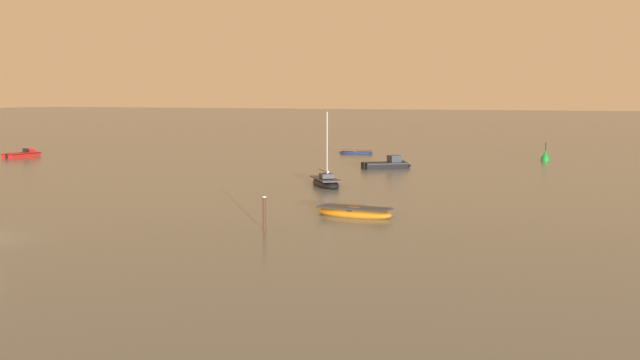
{
  "coord_description": "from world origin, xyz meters",
  "views": [
    {
      "loc": [
        32.57,
        -25.42,
        7.01
      ],
      "look_at": [
        5.91,
        27.07,
        0.67
      ],
      "focal_mm": 43.13,
      "sensor_mm": 36.0,
      "label": 1
    }
  ],
  "objects_px": {
    "motorboat_moored_2": "(26,156)",
    "mooring_post_left": "(264,214)",
    "sailboat_moored_0": "(326,183)",
    "rowboat_moored_2": "(356,152)",
    "rowboat_moored_1": "(354,213)",
    "motorboat_moored_1": "(392,165)",
    "channel_buoy": "(545,157)"
  },
  "relations": [
    {
      "from": "rowboat_moored_1",
      "to": "mooring_post_left",
      "type": "bearing_deg",
      "value": -108.14
    },
    {
      "from": "rowboat_moored_1",
      "to": "motorboat_moored_1",
      "type": "bearing_deg",
      "value": 107.44
    },
    {
      "from": "mooring_post_left",
      "to": "motorboat_moored_2",
      "type": "bearing_deg",
      "value": 149.34
    },
    {
      "from": "rowboat_moored_1",
      "to": "channel_buoy",
      "type": "height_order",
      "value": "channel_buoy"
    },
    {
      "from": "motorboat_moored_2",
      "to": "motorboat_moored_1",
      "type": "bearing_deg",
      "value": -82.03
    },
    {
      "from": "rowboat_moored_1",
      "to": "motorboat_moored_2",
      "type": "height_order",
      "value": "motorboat_moored_2"
    },
    {
      "from": "sailboat_moored_0",
      "to": "rowboat_moored_1",
      "type": "bearing_deg",
      "value": -7.16
    },
    {
      "from": "rowboat_moored_1",
      "to": "channel_buoy",
      "type": "xyz_separation_m",
      "value": [
        2.62,
        45.12,
        0.26
      ]
    },
    {
      "from": "rowboat_moored_2",
      "to": "channel_buoy",
      "type": "bearing_deg",
      "value": 165.17
    },
    {
      "from": "channel_buoy",
      "to": "mooring_post_left",
      "type": "xyz_separation_m",
      "value": [
        -4.8,
        -51.82,
        0.42
      ]
    },
    {
      "from": "rowboat_moored_2",
      "to": "channel_buoy",
      "type": "xyz_separation_m",
      "value": [
        23.23,
        -0.88,
        0.28
      ]
    },
    {
      "from": "motorboat_moored_1",
      "to": "sailboat_moored_0",
      "type": "distance_m",
      "value": 16.59
    },
    {
      "from": "motorboat_moored_1",
      "to": "motorboat_moored_2",
      "type": "distance_m",
      "value": 43.86
    },
    {
      "from": "sailboat_moored_0",
      "to": "channel_buoy",
      "type": "xyz_separation_m",
      "value": [
        11.12,
        31.9,
        0.19
      ]
    },
    {
      "from": "sailboat_moored_0",
      "to": "rowboat_moored_2",
      "type": "distance_m",
      "value": 34.95
    },
    {
      "from": "motorboat_moored_2",
      "to": "rowboat_moored_2",
      "type": "bearing_deg",
      "value": -55.32
    },
    {
      "from": "rowboat_moored_2",
      "to": "motorboat_moored_2",
      "type": "relative_size",
      "value": 0.89
    },
    {
      "from": "motorboat_moored_2",
      "to": "channel_buoy",
      "type": "bearing_deg",
      "value": -69.03
    },
    {
      "from": "sailboat_moored_0",
      "to": "mooring_post_left",
      "type": "distance_m",
      "value": 20.91
    },
    {
      "from": "rowboat_moored_1",
      "to": "rowboat_moored_2",
      "type": "height_order",
      "value": "rowboat_moored_1"
    },
    {
      "from": "channel_buoy",
      "to": "mooring_post_left",
      "type": "height_order",
      "value": "channel_buoy"
    },
    {
      "from": "sailboat_moored_0",
      "to": "rowboat_moored_1",
      "type": "height_order",
      "value": "sailboat_moored_0"
    },
    {
      "from": "rowboat_moored_1",
      "to": "motorboat_moored_2",
      "type": "bearing_deg",
      "value": 156.1
    },
    {
      "from": "rowboat_moored_1",
      "to": "rowboat_moored_2",
      "type": "distance_m",
      "value": 50.4
    },
    {
      "from": "motorboat_moored_2",
      "to": "mooring_post_left",
      "type": "xyz_separation_m",
      "value": [
        50.59,
        -29.99,
        0.65
      ]
    },
    {
      "from": "motorboat_moored_1",
      "to": "mooring_post_left",
      "type": "height_order",
      "value": "mooring_post_left"
    },
    {
      "from": "rowboat_moored_1",
      "to": "sailboat_moored_0",
      "type": "bearing_deg",
      "value": 122.66
    },
    {
      "from": "sailboat_moored_0",
      "to": "mooring_post_left",
      "type": "height_order",
      "value": "sailboat_moored_0"
    },
    {
      "from": "motorboat_moored_1",
      "to": "rowboat_moored_2",
      "type": "height_order",
      "value": "motorboat_moored_1"
    },
    {
      "from": "motorboat_moored_1",
      "to": "channel_buoy",
      "type": "xyz_separation_m",
      "value": [
        12.02,
        15.34,
        0.17
      ]
    },
    {
      "from": "sailboat_moored_0",
      "to": "motorboat_moored_2",
      "type": "relative_size",
      "value": 1.23
    },
    {
      "from": "motorboat_moored_1",
      "to": "rowboat_moored_1",
      "type": "height_order",
      "value": "motorboat_moored_1"
    }
  ]
}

